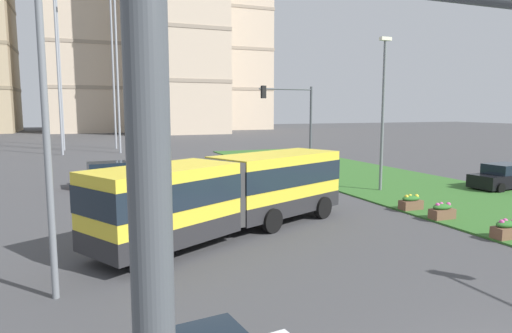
{
  "coord_description": "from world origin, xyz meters",
  "views": [
    {
      "loc": [
        -7.73,
        -4.62,
        4.95
      ],
      "look_at": [
        0.11,
        15.16,
        2.2
      ],
      "focal_mm": 31.32,
      "sensor_mm": 36.0,
      "label": 1
    }
  ],
  "objects_px": {
    "streetlight_left": "(43,86)",
    "streetlight_median": "(383,108)",
    "car_black_sedan": "(503,177)",
    "apartment_tower_centre": "(176,35)",
    "car_maroon_sedan": "(110,175)",
    "flower_planter_2": "(506,229)",
    "articulated_bus": "(230,193)",
    "flower_planter_4": "(411,202)",
    "traffic_light_far_right": "(295,118)",
    "apartment_tower_eastcentre": "(221,34)",
    "apartment_tower_westcentre": "(83,27)",
    "flower_planter_3": "(442,211)",
    "traffic_light_near_left": "(463,302)"
  },
  "relations": [
    {
      "from": "streetlight_left",
      "to": "streetlight_median",
      "type": "height_order",
      "value": "streetlight_left"
    },
    {
      "from": "car_black_sedan",
      "to": "apartment_tower_centre",
      "type": "distance_m",
      "value": 75.81
    },
    {
      "from": "car_maroon_sedan",
      "to": "flower_planter_2",
      "type": "relative_size",
      "value": 4.11
    },
    {
      "from": "articulated_bus",
      "to": "flower_planter_4",
      "type": "height_order",
      "value": "articulated_bus"
    },
    {
      "from": "flower_planter_2",
      "to": "apartment_tower_centre",
      "type": "relative_size",
      "value": 0.03
    },
    {
      "from": "articulated_bus",
      "to": "flower_planter_2",
      "type": "distance_m",
      "value": 10.65
    },
    {
      "from": "flower_planter_4",
      "to": "articulated_bus",
      "type": "bearing_deg",
      "value": -176.78
    },
    {
      "from": "traffic_light_far_right",
      "to": "streetlight_median",
      "type": "distance_m",
      "value": 5.84
    },
    {
      "from": "apartment_tower_eastcentre",
      "to": "streetlight_left",
      "type": "bearing_deg",
      "value": -109.7
    },
    {
      "from": "car_maroon_sedan",
      "to": "articulated_bus",
      "type": "bearing_deg",
      "value": -74.16
    },
    {
      "from": "traffic_light_far_right",
      "to": "apartment_tower_westcentre",
      "type": "bearing_deg",
      "value": 98.3
    },
    {
      "from": "car_maroon_sedan",
      "to": "flower_planter_4",
      "type": "height_order",
      "value": "car_maroon_sedan"
    },
    {
      "from": "apartment_tower_westcentre",
      "to": "apartment_tower_eastcentre",
      "type": "relative_size",
      "value": 0.96
    },
    {
      "from": "flower_planter_2",
      "to": "apartment_tower_westcentre",
      "type": "distance_m",
      "value": 97.76
    },
    {
      "from": "flower_planter_4",
      "to": "traffic_light_far_right",
      "type": "height_order",
      "value": "traffic_light_far_right"
    },
    {
      "from": "apartment_tower_westcentre",
      "to": "traffic_light_far_right",
      "type": "bearing_deg",
      "value": -81.7
    },
    {
      "from": "apartment_tower_westcentre",
      "to": "flower_planter_3",
      "type": "bearing_deg",
      "value": -81.77
    },
    {
      "from": "traffic_light_near_left",
      "to": "streetlight_median",
      "type": "bearing_deg",
      "value": 53.57
    },
    {
      "from": "streetlight_median",
      "to": "traffic_light_near_left",
      "type": "bearing_deg",
      "value": -126.43
    },
    {
      "from": "apartment_tower_centre",
      "to": "apartment_tower_eastcentre",
      "type": "height_order",
      "value": "apartment_tower_eastcentre"
    },
    {
      "from": "articulated_bus",
      "to": "car_maroon_sedan",
      "type": "distance_m",
      "value": 13.8
    },
    {
      "from": "traffic_light_far_right",
      "to": "apartment_tower_westcentre",
      "type": "distance_m",
      "value": 82.36
    },
    {
      "from": "flower_planter_3",
      "to": "flower_planter_2",
      "type": "bearing_deg",
      "value": -90.0
    },
    {
      "from": "car_black_sedan",
      "to": "apartment_tower_eastcentre",
      "type": "height_order",
      "value": "apartment_tower_eastcentre"
    },
    {
      "from": "streetlight_median",
      "to": "traffic_light_far_right",
      "type": "bearing_deg",
      "value": 126.95
    },
    {
      "from": "streetlight_median",
      "to": "streetlight_left",
      "type": "bearing_deg",
      "value": -151.34
    },
    {
      "from": "apartment_tower_westcentre",
      "to": "car_black_sedan",
      "type": "bearing_deg",
      "value": -75.32
    },
    {
      "from": "car_black_sedan",
      "to": "flower_planter_3",
      "type": "relative_size",
      "value": 4.13
    },
    {
      "from": "articulated_bus",
      "to": "car_black_sedan",
      "type": "distance_m",
      "value": 19.2
    },
    {
      "from": "articulated_bus",
      "to": "apartment_tower_westcentre",
      "type": "bearing_deg",
      "value": 92.38
    },
    {
      "from": "articulated_bus",
      "to": "flower_planter_2",
      "type": "xyz_separation_m",
      "value": [
        9.46,
        -4.73,
        -1.23
      ]
    },
    {
      "from": "streetlight_median",
      "to": "apartment_tower_eastcentre",
      "type": "distance_m",
      "value": 89.43
    },
    {
      "from": "car_maroon_sedan",
      "to": "apartment_tower_centre",
      "type": "height_order",
      "value": "apartment_tower_centre"
    },
    {
      "from": "traffic_light_near_left",
      "to": "streetlight_left",
      "type": "bearing_deg",
      "value": 103.36
    },
    {
      "from": "flower_planter_2",
      "to": "apartment_tower_eastcentre",
      "type": "relative_size",
      "value": 0.02
    },
    {
      "from": "flower_planter_2",
      "to": "traffic_light_far_right",
      "type": "distance_m",
      "value": 15.41
    },
    {
      "from": "traffic_light_far_right",
      "to": "streetlight_median",
      "type": "bearing_deg",
      "value": -53.05
    },
    {
      "from": "articulated_bus",
      "to": "traffic_light_far_right",
      "type": "bearing_deg",
      "value": 52.01
    },
    {
      "from": "car_maroon_sedan",
      "to": "flower_planter_4",
      "type": "xyz_separation_m",
      "value": [
        13.22,
        -12.71,
        -0.33
      ]
    },
    {
      "from": "articulated_bus",
      "to": "apartment_tower_eastcentre",
      "type": "distance_m",
      "value": 98.0
    },
    {
      "from": "car_maroon_sedan",
      "to": "traffic_light_far_right",
      "type": "distance_m",
      "value": 12.59
    },
    {
      "from": "traffic_light_far_right",
      "to": "streetlight_left",
      "type": "bearing_deg",
      "value": -134.69
    },
    {
      "from": "traffic_light_near_left",
      "to": "apartment_tower_eastcentre",
      "type": "xyz_separation_m",
      "value": [
        31.65,
        106.31,
        19.3
      ]
    },
    {
      "from": "flower_planter_3",
      "to": "traffic_light_far_right",
      "type": "relative_size",
      "value": 0.17
    },
    {
      "from": "car_maroon_sedan",
      "to": "apartment_tower_centre",
      "type": "relative_size",
      "value": 0.11
    },
    {
      "from": "traffic_light_near_left",
      "to": "flower_planter_3",
      "type": "bearing_deg",
      "value": 45.65
    },
    {
      "from": "car_black_sedan",
      "to": "flower_planter_4",
      "type": "relative_size",
      "value": 4.13
    },
    {
      "from": "car_black_sedan",
      "to": "car_maroon_sedan",
      "type": "relative_size",
      "value": 1.01
    },
    {
      "from": "articulated_bus",
      "to": "traffic_light_near_left",
      "type": "height_order",
      "value": "traffic_light_near_left"
    },
    {
      "from": "flower_planter_3",
      "to": "streetlight_median",
      "type": "relative_size",
      "value": 0.12
    }
  ]
}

